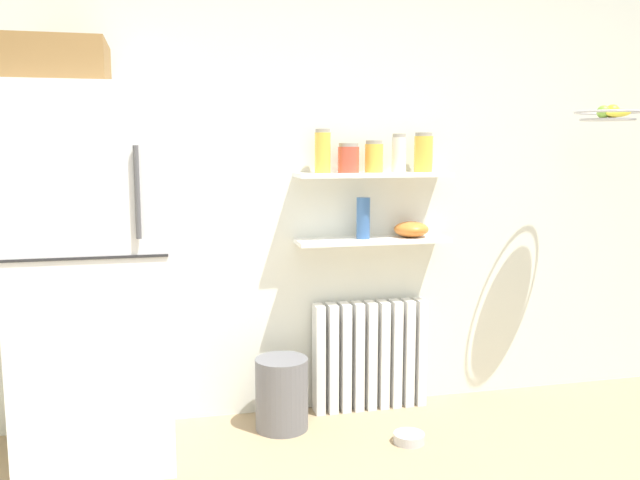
{
  "coord_description": "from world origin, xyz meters",
  "views": [
    {
      "loc": [
        -0.96,
        -1.67,
        1.52
      ],
      "look_at": [
        -0.18,
        1.6,
        1.05
      ],
      "focal_mm": 37.62,
      "sensor_mm": 36.0,
      "label": 1
    }
  ],
  "objects_px": {
    "pet_food_bowl": "(409,438)",
    "hanging_fruit_basket": "(609,114)",
    "storage_jar_4": "(423,153)",
    "trash_bin": "(282,394)",
    "storage_jar_3": "(399,153)",
    "refrigerator": "(92,268)",
    "shelf_bowl": "(411,229)",
    "storage_jar_0": "(323,151)",
    "storage_jar_1": "(349,158)",
    "storage_jar_2": "(374,157)",
    "radiator": "(370,355)",
    "vase": "(363,218)"
  },
  "relations": [
    {
      "from": "storage_jar_4",
      "to": "pet_food_bowl",
      "type": "distance_m",
      "value": 1.55
    },
    {
      "from": "storage_jar_1",
      "to": "shelf_bowl",
      "type": "distance_m",
      "value": 0.55
    },
    {
      "from": "storage_jar_0",
      "to": "storage_jar_1",
      "type": "relative_size",
      "value": 1.47
    },
    {
      "from": "radiator",
      "to": "storage_jar_2",
      "type": "xyz_separation_m",
      "value": [
        0.0,
        -0.03,
        1.15
      ]
    },
    {
      "from": "storage_jar_2",
      "to": "hanging_fruit_basket",
      "type": "distance_m",
      "value": 1.31
    },
    {
      "from": "storage_jar_3",
      "to": "vase",
      "type": "bearing_deg",
      "value": 180.0
    },
    {
      "from": "storage_jar_0",
      "to": "storage_jar_4",
      "type": "bearing_deg",
      "value": -0.0
    },
    {
      "from": "radiator",
      "to": "storage_jar_4",
      "type": "height_order",
      "value": "storage_jar_4"
    },
    {
      "from": "vase",
      "to": "hanging_fruit_basket",
      "type": "distance_m",
      "value": 1.46
    },
    {
      "from": "storage_jar_0",
      "to": "storage_jar_1",
      "type": "height_order",
      "value": "storage_jar_0"
    },
    {
      "from": "refrigerator",
      "to": "hanging_fruit_basket",
      "type": "bearing_deg",
      "value": -1.48
    },
    {
      "from": "pet_food_bowl",
      "to": "storage_jar_4",
      "type": "bearing_deg",
      "value": 63.2
    },
    {
      "from": "storage_jar_3",
      "to": "trash_bin",
      "type": "distance_m",
      "value": 1.47
    },
    {
      "from": "storage_jar_2",
      "to": "shelf_bowl",
      "type": "xyz_separation_m",
      "value": [
        0.23,
        0.0,
        -0.41
      ]
    },
    {
      "from": "storage_jar_0",
      "to": "hanging_fruit_basket",
      "type": "relative_size",
      "value": 0.67
    },
    {
      "from": "pet_food_bowl",
      "to": "hanging_fruit_basket",
      "type": "height_order",
      "value": "hanging_fruit_basket"
    },
    {
      "from": "storage_jar_3",
      "to": "pet_food_bowl",
      "type": "relative_size",
      "value": 1.33
    },
    {
      "from": "shelf_bowl",
      "to": "storage_jar_1",
      "type": "bearing_deg",
      "value": -180.0
    },
    {
      "from": "storage_jar_1",
      "to": "hanging_fruit_basket",
      "type": "distance_m",
      "value": 1.45
    },
    {
      "from": "storage_jar_4",
      "to": "trash_bin",
      "type": "height_order",
      "value": "storage_jar_4"
    },
    {
      "from": "shelf_bowl",
      "to": "hanging_fruit_basket",
      "type": "height_order",
      "value": "hanging_fruit_basket"
    },
    {
      "from": "vase",
      "to": "hanging_fruit_basket",
      "type": "xyz_separation_m",
      "value": [
        1.31,
        -0.3,
        0.57
      ]
    },
    {
      "from": "storage_jar_0",
      "to": "hanging_fruit_basket",
      "type": "bearing_deg",
      "value": -11.1
    },
    {
      "from": "radiator",
      "to": "shelf_bowl",
      "type": "distance_m",
      "value": 0.77
    },
    {
      "from": "storage_jar_0",
      "to": "storage_jar_4",
      "type": "xyz_separation_m",
      "value": [
        0.58,
        -0.0,
        -0.01
      ]
    },
    {
      "from": "refrigerator",
      "to": "shelf_bowl",
      "type": "bearing_deg",
      "value": 7.71
    },
    {
      "from": "storage_jar_0",
      "to": "trash_bin",
      "type": "height_order",
      "value": "storage_jar_0"
    },
    {
      "from": "storage_jar_0",
      "to": "pet_food_bowl",
      "type": "distance_m",
      "value": 1.58
    },
    {
      "from": "trash_bin",
      "to": "storage_jar_2",
      "type": "bearing_deg",
      "value": 14.2
    },
    {
      "from": "refrigerator",
      "to": "shelf_bowl",
      "type": "xyz_separation_m",
      "value": [
        1.71,
        0.23,
        0.11
      ]
    },
    {
      "from": "trash_bin",
      "to": "pet_food_bowl",
      "type": "height_order",
      "value": "trash_bin"
    },
    {
      "from": "refrigerator",
      "to": "storage_jar_0",
      "type": "relative_size",
      "value": 8.4
    },
    {
      "from": "storage_jar_0",
      "to": "trash_bin",
      "type": "bearing_deg",
      "value": -151.79
    },
    {
      "from": "hanging_fruit_basket",
      "to": "storage_jar_1",
      "type": "bearing_deg",
      "value": 167.77
    },
    {
      "from": "storage_jar_0",
      "to": "refrigerator",
      "type": "bearing_deg",
      "value": -169.01
    },
    {
      "from": "refrigerator",
      "to": "storage_jar_2",
      "type": "height_order",
      "value": "refrigerator"
    },
    {
      "from": "radiator",
      "to": "pet_food_bowl",
      "type": "height_order",
      "value": "radiator"
    },
    {
      "from": "storage_jar_1",
      "to": "storage_jar_4",
      "type": "bearing_deg",
      "value": 0.0
    },
    {
      "from": "shelf_bowl",
      "to": "pet_food_bowl",
      "type": "xyz_separation_m",
      "value": [
        -0.17,
        -0.47,
        -1.03
      ]
    },
    {
      "from": "shelf_bowl",
      "to": "storage_jar_2",
      "type": "bearing_deg",
      "value": 180.0
    },
    {
      "from": "storage_jar_1",
      "to": "storage_jar_3",
      "type": "relative_size",
      "value": 0.76
    },
    {
      "from": "refrigerator",
      "to": "storage_jar_2",
      "type": "distance_m",
      "value": 1.59
    },
    {
      "from": "pet_food_bowl",
      "to": "storage_jar_1",
      "type": "bearing_deg",
      "value": 113.13
    },
    {
      "from": "pet_food_bowl",
      "to": "hanging_fruit_basket",
      "type": "distance_m",
      "value": 2.06
    },
    {
      "from": "storage_jar_2",
      "to": "storage_jar_3",
      "type": "height_order",
      "value": "storage_jar_3"
    },
    {
      "from": "storage_jar_0",
      "to": "vase",
      "type": "distance_m",
      "value": 0.44
    },
    {
      "from": "storage_jar_2",
      "to": "trash_bin",
      "type": "relative_size",
      "value": 0.45
    },
    {
      "from": "shelf_bowl",
      "to": "trash_bin",
      "type": "bearing_deg",
      "value": -169.84
    },
    {
      "from": "shelf_bowl",
      "to": "pet_food_bowl",
      "type": "height_order",
      "value": "shelf_bowl"
    },
    {
      "from": "refrigerator",
      "to": "pet_food_bowl",
      "type": "height_order",
      "value": "refrigerator"
    }
  ]
}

